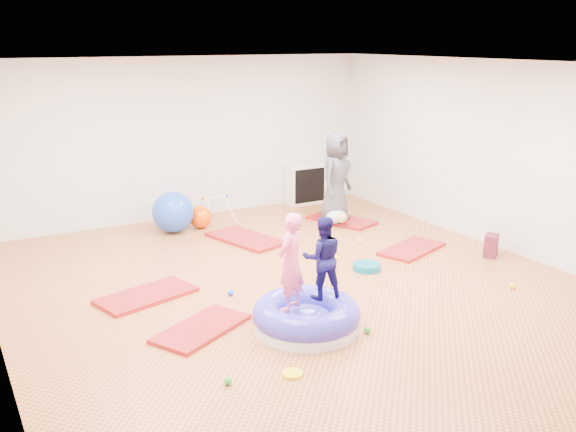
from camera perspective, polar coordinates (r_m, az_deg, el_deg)
room at (r=7.80m, az=1.08°, el=3.02°), size 7.01×8.01×2.81m
gym_mat_front_left at (r=7.18m, az=-7.71°, el=-9.89°), size 1.25×1.02×0.05m
gym_mat_mid_left at (r=8.16m, az=-12.47°, el=-6.92°), size 1.30×0.89×0.05m
gym_mat_center_back at (r=10.17m, az=-3.76°, el=-2.02°), size 0.98×1.42×0.05m
gym_mat_right at (r=9.85m, az=10.93°, el=-2.89°), size 1.24×0.91×0.05m
gym_mat_rear_right at (r=11.22m, az=4.80°, el=-0.38°), size 0.93×1.29×0.05m
inflatable_cushion at (r=7.10m, az=1.64°, el=-8.96°), size 1.19×1.19×0.37m
child_pink at (r=6.72m, az=0.24°, el=-3.71°), size 0.46×0.41×1.06m
child_navy at (r=7.04m, az=3.09°, el=-3.35°), size 0.56×0.50×0.94m
adult_caregiver at (r=10.98m, az=4.28°, el=3.51°), size 0.89×0.79×1.53m
infant at (r=10.89m, az=4.41°, el=-0.08°), size 0.39×0.39×0.23m
ball_pit_balls at (r=8.50m, az=4.02°, el=-5.55°), size 4.22×3.45×0.08m
exercise_ball_blue at (r=10.66m, az=-10.20°, el=0.35°), size 0.68×0.68×0.68m
exercise_ball_orange at (r=10.86m, az=-7.77°, el=-0.08°), size 0.38×0.38×0.38m
infant_play_gym at (r=11.16m, az=-6.51°, el=0.98°), size 0.59×0.56×0.45m
cube_shelf at (r=12.38m, az=1.53°, el=2.87°), size 0.75×0.37×0.75m
balance_disc at (r=8.94m, az=6.99°, el=-4.50°), size 0.39×0.39×0.09m
backpack at (r=9.84m, az=17.60°, el=-2.52°), size 0.33×0.30×0.32m
yellow_toy at (r=6.27m, az=0.40°, el=-13.84°), size 0.20×0.20×0.03m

